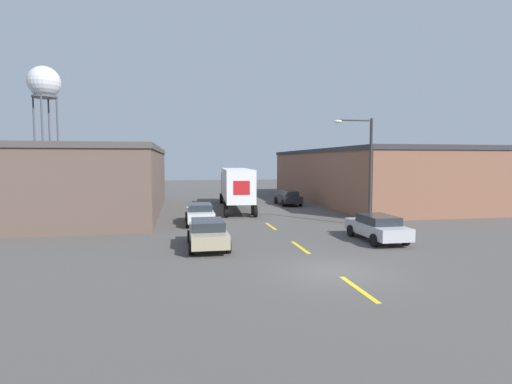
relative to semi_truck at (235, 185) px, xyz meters
The scene contains 11 objects.
ground_plane 22.45m from the semi_truck, 87.50° to the right, with size 160.00×160.00×0.00m, color #4C4947.
road_centerline 17.84m from the semi_truck, 86.84° to the right, with size 0.20×16.86×0.01m.
warehouse_left 12.07m from the semi_truck, behind, with size 10.41×22.46×5.69m.
warehouse_right 16.40m from the semi_truck, 16.61° to the left, with size 13.89×29.81×5.78m.
semi_truck is the anchor object (origin of this frame).
parked_car_left_near 17.32m from the semi_truck, 102.72° to the right, with size 2.04×4.73×1.47m.
parked_car_left_far 9.69m from the semi_truck, 113.38° to the right, with size 2.04×4.73×1.47m.
parked_car_right_near 17.84m from the semi_truck, 71.13° to the right, with size 2.04×4.73×1.47m.
parked_car_right_far 6.31m from the semi_truck, 20.25° to the left, with size 2.04×4.73×1.47m.
water_tower 44.01m from the semi_truck, 129.03° to the left, with size 4.99×4.99×19.55m.
street_lamp 14.19m from the semi_truck, 58.18° to the right, with size 2.81×0.32×7.43m.
Camera 1 is at (-6.16, -15.16, 4.52)m, focal length 28.00 mm.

